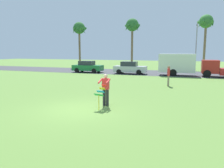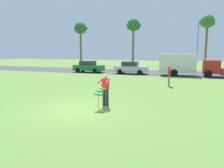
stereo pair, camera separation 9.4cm
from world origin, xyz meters
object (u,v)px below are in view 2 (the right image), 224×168
at_px(kite_held, 100,93).
at_px(parked_car_green, 89,67).
at_px(person_kite_flyer, 105,88).
at_px(parked_truck_red_cab, 185,64).
at_px(person_walker_near, 169,75).
at_px(parked_car_silver, 131,68).
at_px(palm_tree_right_near, 133,27).
at_px(palm_tree_left_near, 80,30).
at_px(palm_tree_centre_far, 207,24).
at_px(streetlight_pole, 197,44).

distance_m(kite_held, parked_car_green, 19.89).
xyz_separation_m(person_kite_flyer, parked_truck_red_cab, (3.50, 16.79, 0.46)).
xyz_separation_m(parked_truck_red_cab, person_walker_near, (-0.97, -8.74, -0.48)).
relative_size(person_kite_flyer, parked_car_silver, 0.41).
height_order(person_kite_flyer, parked_car_green, person_kite_flyer).
relative_size(parked_car_green, palm_tree_right_near, 0.51).
xyz_separation_m(person_kite_flyer, kite_held, (0.02, -0.76, -0.09)).
bearing_deg(parked_car_green, palm_tree_left_near, 124.30).
xyz_separation_m(person_kite_flyer, parked_car_silver, (-3.19, 16.78, -0.18)).
xyz_separation_m(person_kite_flyer, palm_tree_centre_far, (6.19, 27.31, 6.25)).
bearing_deg(palm_tree_left_near, palm_tree_centre_far, 6.33).
distance_m(parked_car_green, streetlight_pole, 16.50).
bearing_deg(kite_held, parked_truck_red_cab, 78.81).
bearing_deg(person_walker_near, parked_truck_red_cab, 83.69).
xyz_separation_m(palm_tree_left_near, streetlight_pole, (19.79, -0.44, -2.73)).
height_order(person_kite_flyer, person_walker_near, same).
height_order(streetlight_pole, person_walker_near, streetlight_pole).
relative_size(person_kite_flyer, palm_tree_right_near, 0.21).
bearing_deg(streetlight_pole, kite_held, -100.85).
bearing_deg(kite_held, person_walker_near, 74.11).
relative_size(parked_car_green, parked_truck_red_cab, 0.63).
xyz_separation_m(parked_car_green, palm_tree_right_near, (4.18, 8.39, 6.12)).
distance_m(parked_truck_red_cab, streetlight_pole, 8.28).
bearing_deg(parked_car_silver, person_walker_near, -56.78).
height_order(parked_car_green, palm_tree_centre_far, palm_tree_centre_far).
relative_size(palm_tree_left_near, palm_tree_right_near, 0.98).
distance_m(person_kite_flyer, parked_car_silver, 17.09).
distance_m(palm_tree_left_near, streetlight_pole, 19.98).
height_order(palm_tree_right_near, palm_tree_centre_far, palm_tree_centre_far).
height_order(parked_car_silver, palm_tree_centre_far, palm_tree_centre_far).
height_order(kite_held, parked_car_green, parked_car_green).
bearing_deg(streetlight_pole, person_kite_flyer, -101.23).
relative_size(parked_car_silver, palm_tree_centre_far, 0.49).
relative_size(person_kite_flyer, parked_car_green, 0.41).
distance_m(person_kite_flyer, palm_tree_right_near, 26.37).
distance_m(parked_car_silver, streetlight_pole, 11.64).
relative_size(kite_held, person_walker_near, 0.72).
distance_m(kite_held, parked_car_silver, 17.84).
xyz_separation_m(parked_truck_red_cab, streetlight_pole, (1.37, 7.74, 2.59)).
distance_m(person_kite_flyer, streetlight_pole, 25.19).
xyz_separation_m(parked_truck_red_cab, palm_tree_right_near, (-8.65, 8.39, 5.48)).
relative_size(person_kite_flyer, parked_truck_red_cab, 0.26).
xyz_separation_m(person_kite_flyer, person_walker_near, (2.53, 8.04, -0.02)).
relative_size(palm_tree_left_near, streetlight_pole, 1.16).
bearing_deg(palm_tree_right_near, parked_car_green, -116.51).
relative_size(palm_tree_right_near, person_walker_near, 4.79).
xyz_separation_m(parked_car_silver, palm_tree_right_near, (-1.96, 8.39, 6.12)).
xyz_separation_m(palm_tree_left_near, palm_tree_centre_far, (21.11, 2.34, 0.47)).
bearing_deg(person_walker_near, palm_tree_left_near, 135.88).
relative_size(palm_tree_centre_far, person_walker_near, 4.98).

